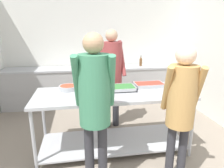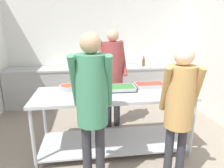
# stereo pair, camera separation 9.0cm
# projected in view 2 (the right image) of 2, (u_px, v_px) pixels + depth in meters

# --- Properties ---
(wall_rear) EXTENTS (4.49, 0.06, 2.65)m
(wall_rear) POSITION_uv_depth(u_px,v_px,m) (98.00, 48.00, 5.04)
(wall_rear) COLOR silver
(wall_rear) RESTS_ON ground_plane
(back_counter) EXTENTS (4.33, 0.65, 0.90)m
(back_counter) POSITION_uv_depth(u_px,v_px,m) (100.00, 85.00, 4.92)
(back_counter) COLOR #A8A8A8
(back_counter) RESTS_ON ground_plane
(serving_counter) EXTENTS (2.22, 0.85, 0.91)m
(serving_counter) POSITION_uv_depth(u_px,v_px,m) (113.00, 111.00, 2.94)
(serving_counter) COLOR #ADAFB5
(serving_counter) RESTS_ON ground_plane
(sauce_pan) EXTENTS (0.42, 0.28, 0.07)m
(sauce_pan) POSITION_uv_depth(u_px,v_px,m) (69.00, 87.00, 3.00)
(sauce_pan) COLOR #ADAFB5
(sauce_pan) RESTS_ON serving_counter
(plate_stack) EXTENTS (0.24, 0.24, 0.07)m
(plate_stack) POSITION_uv_depth(u_px,v_px,m) (94.00, 90.00, 2.87)
(plate_stack) COLOR white
(plate_stack) RESTS_ON serving_counter
(serving_tray_roast) EXTENTS (0.46, 0.32, 0.05)m
(serving_tray_roast) POSITION_uv_depth(u_px,v_px,m) (120.00, 88.00, 2.98)
(serving_tray_roast) COLOR #ADAFB5
(serving_tray_roast) RESTS_ON serving_counter
(serving_tray_vegetables) EXTENTS (0.46, 0.29, 0.05)m
(serving_tray_vegetables) POSITION_uv_depth(u_px,v_px,m) (150.00, 85.00, 3.14)
(serving_tray_vegetables) COLOR #ADAFB5
(serving_tray_vegetables) RESTS_ON serving_counter
(guest_serving_left) EXTENTS (0.46, 0.38, 1.76)m
(guest_serving_left) POSITION_uv_depth(u_px,v_px,m) (92.00, 97.00, 2.08)
(guest_serving_left) COLOR #2D2D33
(guest_serving_left) RESTS_ON ground_plane
(guest_serving_right) EXTENTS (0.46, 0.40, 1.64)m
(guest_serving_right) POSITION_uv_depth(u_px,v_px,m) (180.00, 102.00, 2.15)
(guest_serving_right) COLOR #2D2D33
(guest_serving_right) RESTS_ON ground_plane
(cook_behind_counter) EXTENTS (0.50, 0.40, 1.78)m
(cook_behind_counter) POSITION_uv_depth(u_px,v_px,m) (113.00, 69.00, 3.53)
(cook_behind_counter) COLOR #2D2D33
(cook_behind_counter) RESTS_ON ground_plane
(water_bottle) EXTENTS (0.07, 0.07, 0.25)m
(water_bottle) POSITION_uv_depth(u_px,v_px,m) (144.00, 61.00, 4.90)
(water_bottle) COLOR brown
(water_bottle) RESTS_ON back_counter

